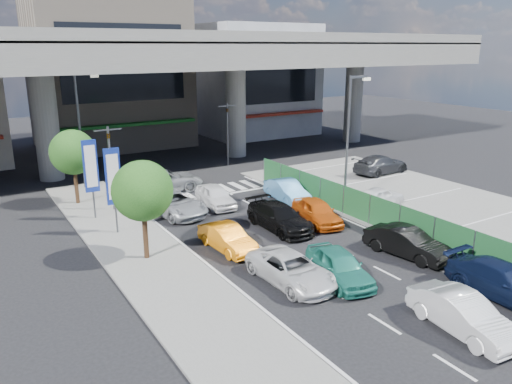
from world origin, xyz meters
TOP-DOWN VIEW (x-y plane):
  - ground at (0.00, 0.00)m, footprint 120.00×120.00m
  - parking_lot at (11.00, 2.00)m, footprint 12.00×28.00m
  - sidewalk_left at (-7.00, 4.00)m, footprint 4.00×30.00m
  - fence_run at (5.30, 1.00)m, footprint 0.16×22.00m
  - expressway at (0.00, 22.00)m, footprint 64.00×14.00m
  - building_center at (0.00, 32.97)m, footprint 14.00×10.90m
  - building_east at (16.00, 31.97)m, footprint 12.00×10.90m
  - traffic_light_left at (-6.20, 12.00)m, footprint 1.60×1.24m
  - traffic_light_right at (5.50, 19.00)m, footprint 1.60×1.24m
  - street_lamp_right at (7.17, 6.00)m, footprint 1.65×0.22m
  - street_lamp_left at (-6.33, 18.00)m, footprint 1.65×0.22m
  - signboard_near at (-7.20, 7.99)m, footprint 0.80×0.14m
  - signboard_far at (-7.60, 10.99)m, footprint 0.80×0.14m
  - tree_near at (-7.00, 4.00)m, footprint 2.80×2.80m
  - tree_far at (-7.80, 14.50)m, footprint 2.80×2.80m
  - hatch_white_back_mid at (0.34, -7.77)m, footprint 1.84×4.30m
  - minivan_navy_back at (3.90, -7.04)m, footprint 2.01×4.79m
  - sedan_white_mid_left at (-2.58, -1.53)m, footprint 2.27×4.62m
  - taxi_teal_mid at (-0.71, -2.43)m, footprint 2.40×4.29m
  - hatch_black_mid_right at (3.78, -2.11)m, footprint 2.13×4.37m
  - taxi_orange_left at (-3.20, 3.02)m, footprint 1.56×3.87m
  - sedan_black_mid at (0.65, 4.13)m, footprint 1.95×4.76m
  - taxi_orange_right at (3.00, 3.80)m, footprint 2.36×4.28m
  - wagon_silver_front_left at (-3.35, 9.51)m, footprint 3.19×5.31m
  - sedan_white_front_mid at (-0.47, 9.64)m, footprint 1.88×4.03m
  - kei_truck_front_right at (3.94, 8.10)m, footprint 1.95×4.33m
  - crossing_wagon_silver at (-1.91, 14.59)m, footprint 5.68×3.28m
  - parked_sedan_white at (8.16, 4.11)m, footprint 3.81×1.90m
  - parked_sedan_dgrey at (14.34, 10.15)m, footprint 5.12×2.42m
  - traffic_cone at (6.25, 3.44)m, footprint 0.35×0.35m

SIDE VIEW (x-z plane):
  - ground at x=0.00m, z-range 0.00..0.00m
  - parking_lot at x=11.00m, z-range 0.00..0.06m
  - sidewalk_left at x=-7.00m, z-range 0.00..0.12m
  - traffic_cone at x=6.25m, z-range 0.06..0.71m
  - taxi_orange_left at x=-3.20m, z-range 0.00..1.25m
  - sedan_white_mid_left at x=-2.58m, z-range 0.00..1.26m
  - sedan_white_front_mid at x=-0.47m, z-range 0.00..1.34m
  - parked_sedan_white at x=8.16m, z-range 0.06..1.31m
  - hatch_white_back_mid at x=0.34m, z-range 0.00..1.38m
  - minivan_navy_back at x=3.90m, z-range 0.00..1.38m
  - taxi_teal_mid at x=-0.71m, z-range 0.00..1.38m
  - hatch_black_mid_right at x=3.78m, z-range 0.00..1.38m
  - sedan_black_mid at x=0.65m, z-range 0.00..1.38m
  - taxi_orange_right at x=3.00m, z-range 0.00..1.38m
  - wagon_silver_front_left at x=-3.35m, z-range 0.00..1.38m
  - kei_truck_front_right at x=3.94m, z-range 0.00..1.38m
  - crossing_wagon_silver at x=-1.91m, z-range 0.00..1.49m
  - parked_sedan_dgrey at x=14.34m, z-range 0.06..1.50m
  - fence_run at x=5.30m, z-range 0.00..1.80m
  - signboard_near at x=-7.20m, z-range 0.71..5.41m
  - signboard_far at x=-7.60m, z-range 0.71..5.41m
  - tree_near at x=-7.00m, z-range 0.99..5.79m
  - tree_far at x=-7.80m, z-range 0.99..5.79m
  - traffic_light_left at x=-6.20m, z-range 1.34..6.54m
  - traffic_light_right at x=5.50m, z-range 1.34..6.54m
  - street_lamp_right at x=7.17m, z-range 0.77..8.77m
  - street_lamp_left at x=-6.33m, z-range 0.77..8.77m
  - building_east at x=16.00m, z-range -0.01..11.99m
  - building_center at x=0.00m, z-range -0.01..14.99m
  - expressway at x=0.00m, z-range 3.39..14.14m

